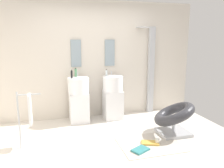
% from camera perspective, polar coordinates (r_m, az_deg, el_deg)
% --- Properties ---
extents(ground_plane, '(4.80, 3.60, 0.04)m').
position_cam_1_polar(ground_plane, '(3.97, 0.03, -15.51)').
color(ground_plane, silver).
extents(rear_partition, '(4.80, 0.10, 2.60)m').
position_cam_1_polar(rear_partition, '(5.18, -4.88, 6.01)').
color(rear_partition, beige).
rests_on(rear_partition, ground_plane).
extents(pedestal_sink_left, '(0.45, 0.45, 1.07)m').
position_cam_1_polar(pedestal_sink_left, '(4.93, -8.34, -3.69)').
color(pedestal_sink_left, white).
rests_on(pedestal_sink_left, ground_plane).
extents(pedestal_sink_right, '(0.45, 0.45, 1.07)m').
position_cam_1_polar(pedestal_sink_right, '(5.07, 0.21, -3.14)').
color(pedestal_sink_right, white).
rests_on(pedestal_sink_right, ground_plane).
extents(vanity_mirror_left, '(0.22, 0.03, 0.59)m').
position_cam_1_polar(vanity_mirror_left, '(5.04, -9.04, 7.61)').
color(vanity_mirror_left, '#8C9EA8').
extents(vanity_mirror_right, '(0.22, 0.03, 0.59)m').
position_cam_1_polar(vanity_mirror_right, '(5.18, -0.59, 7.84)').
color(vanity_mirror_right, '#8C9EA8').
extents(shower_column, '(0.49, 0.24, 2.05)m').
position_cam_1_polar(shower_column, '(5.51, 9.64, 3.90)').
color(shower_column, '#B7BABF').
rests_on(shower_column, ground_plane).
extents(lounge_chair, '(1.06, 1.05, 0.65)m').
position_cam_1_polar(lounge_chair, '(4.43, 15.28, -7.84)').
color(lounge_chair, '#B7BABF').
rests_on(lounge_chair, ground_plane).
extents(towel_rack, '(0.37, 0.22, 0.95)m').
position_cam_1_polar(towel_rack, '(3.93, -20.30, -6.35)').
color(towel_rack, '#B7BABF').
rests_on(towel_rack, ground_plane).
extents(area_rug, '(1.03, 0.84, 0.01)m').
position_cam_1_polar(area_rug, '(4.06, 9.42, -14.67)').
color(area_rug, beige).
rests_on(area_rug, ground_plane).
extents(magazine_teal, '(0.33, 0.29, 0.03)m').
position_cam_1_polar(magazine_teal, '(3.81, 7.16, -16.07)').
color(magazine_teal, teal).
rests_on(magazine_teal, area_rug).
extents(magazine_ochre, '(0.34, 0.26, 0.03)m').
position_cam_1_polar(magazine_ochre, '(4.06, 9.57, -14.36)').
color(magazine_ochre, gold).
rests_on(magazine_ochre, area_rug).
extents(coffee_mug, '(0.08, 0.08, 0.09)m').
position_cam_1_polar(coffee_mug, '(4.07, 11.37, -13.90)').
color(coffee_mug, white).
rests_on(coffee_mug, area_rug).
extents(soap_bottle_black, '(0.04, 0.04, 0.17)m').
position_cam_1_polar(soap_bottle_black, '(4.77, -10.10, 2.38)').
color(soap_bottle_black, black).
rests_on(soap_bottle_black, pedestal_sink_left).
extents(soap_bottle_clear, '(0.04, 0.04, 0.15)m').
position_cam_1_polar(soap_bottle_clear, '(4.99, -1.40, 2.80)').
color(soap_bottle_clear, silver).
rests_on(soap_bottle_clear, pedestal_sink_right).
extents(soap_bottle_green, '(0.05, 0.05, 0.19)m').
position_cam_1_polar(soap_bottle_green, '(4.97, -9.08, 2.85)').
color(soap_bottle_green, '#59996B').
rests_on(soap_bottle_green, pedestal_sink_left).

